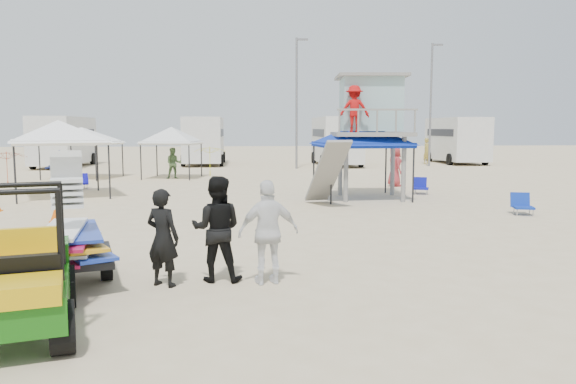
{
  "coord_description": "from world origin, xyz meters",
  "views": [
    {
      "loc": [
        -0.39,
        -7.83,
        2.55
      ],
      "look_at": [
        0.5,
        3.0,
        1.3
      ],
      "focal_mm": 35.0,
      "sensor_mm": 36.0,
      "label": 1
    }
  ],
  "objects": [
    {
      "name": "utility_cart",
      "position": [
        -3.19,
        -0.88,
        0.85
      ],
      "size": [
        1.8,
        2.63,
        1.82
      ],
      "color": "#13570D",
      "rests_on": "ground"
    },
    {
      "name": "rv_far_left",
      "position": [
        -12.0,
        29.99,
        1.8
      ],
      "size": [
        2.64,
        6.8,
        3.25
      ],
      "color": "silver",
      "rests_on": "ground"
    },
    {
      "name": "light_pole_right",
      "position": [
        12.0,
        28.5,
        4.0
      ],
      "size": [
        0.14,
        0.14,
        8.0
      ],
      "primitive_type": "cylinder",
      "color": "slate",
      "rests_on": "ground"
    },
    {
      "name": "canopy_blue",
      "position": [
        3.88,
        12.1,
        2.6
      ],
      "size": [
        3.25,
        3.25,
        3.15
      ],
      "color": "black",
      "rests_on": "ground"
    },
    {
      "name": "light_pole_left",
      "position": [
        3.0,
        27.0,
        4.0
      ],
      "size": [
        0.14,
        0.14,
        8.0
      ],
      "primitive_type": "cylinder",
      "color": "slate",
      "rests_on": "ground"
    },
    {
      "name": "umbrella_a",
      "position": [
        -10.49,
        17.1,
        0.79
      ],
      "size": [
        2.24,
        2.26,
        1.57
      ],
      "primitive_type": "imported",
      "rotation": [
        0.0,
        0.0,
        -0.38
      ],
      "color": "#B93213",
      "rests_on": "ground"
    },
    {
      "name": "beach_chair_b",
      "position": [
        7.83,
        7.93,
        0.31
      ],
      "size": [
        0.65,
        0.7,
        0.64
      ],
      "color": "#0E2D9C",
      "rests_on": "ground"
    },
    {
      "name": "ground",
      "position": [
        0.0,
        0.0,
        0.0
      ],
      "size": [
        140.0,
        140.0,
        0.0
      ],
      "primitive_type": "plane",
      "color": "beige",
      "rests_on": "ground"
    },
    {
      "name": "rv_mid_right",
      "position": [
        6.0,
        29.99,
        1.8
      ],
      "size": [
        2.64,
        7.0,
        3.25
      ],
      "color": "silver",
      "rests_on": "ground"
    },
    {
      "name": "canopy_white_b",
      "position": [
        -8.44,
        21.34,
        2.43
      ],
      "size": [
        3.7,
        3.7,
        2.98
      ],
      "color": "black",
      "rests_on": "ground"
    },
    {
      "name": "cone_near",
      "position": [
        -5.45,
        7.74,
        0.25
      ],
      "size": [
        0.34,
        0.34,
        0.5
      ],
      "primitive_type": "cone",
      "color": "#E55507",
      "rests_on": "ground"
    },
    {
      "name": "umbrella_b",
      "position": [
        -2.08,
        21.98,
        0.79
      ],
      "size": [
        1.94,
        1.97,
        1.59
      ],
      "primitive_type": "imported",
      "rotation": [
        0.0,
        0.0,
        0.13
      ],
      "color": "yellow",
      "rests_on": "ground"
    },
    {
      "name": "man_mid",
      "position": [
        -0.82,
        1.41,
        0.88
      ],
      "size": [
        0.92,
        0.76,
        1.76
      ],
      "primitive_type": "imported",
      "rotation": [
        0.0,
        0.0,
        3.03
      ],
      "color": "black",
      "rests_on": "ground"
    },
    {
      "name": "canopy_white_c",
      "position": [
        -3.92,
        20.97,
        2.44
      ],
      "size": [
        2.97,
        2.97,
        2.99
      ],
      "color": "black",
      "rests_on": "ground"
    },
    {
      "name": "beach_chair_a",
      "position": [
        -7.13,
        16.17,
        0.31
      ],
      "size": [
        0.72,
        0.81,
        0.64
      ],
      "color": "#1310B5",
      "rests_on": "ground"
    },
    {
      "name": "man_right",
      "position": [
        0.03,
        1.16,
        0.86
      ],
      "size": [
        1.07,
        0.61,
        1.71
      ],
      "primitive_type": "imported",
      "rotation": [
        0.0,
        0.0,
        3.35
      ],
      "color": "white",
      "rests_on": "ground"
    },
    {
      "name": "beach_chair_c",
      "position": [
        6.48,
        13.24,
        0.31
      ],
      "size": [
        0.68,
        0.74,
        0.64
      ],
      "color": "#0D1397",
      "rests_on": "ground"
    },
    {
      "name": "distant_beachgoers",
      "position": [
        -0.02,
        19.2,
        0.85
      ],
      "size": [
        21.63,
        16.32,
        1.81
      ],
      "color": "#2F3E8D",
      "rests_on": "ground"
    },
    {
      "name": "rv_far_right",
      "position": [
        15.0,
        31.49,
        1.8
      ],
      "size": [
        2.64,
        6.6,
        3.25
      ],
      "color": "silver",
      "rests_on": "ground"
    },
    {
      "name": "rv_mid_left",
      "position": [
        -3.0,
        31.49,
        1.8
      ],
      "size": [
        2.65,
        6.5,
        3.25
      ],
      "color": "silver",
      "rests_on": "ground"
    },
    {
      "name": "surf_trailer",
      "position": [
        -3.19,
        1.46,
        0.78
      ],
      "size": [
        1.65,
        2.36,
        1.91
      ],
      "color": "black",
      "rests_on": "ground"
    },
    {
      "name": "man_left",
      "position": [
        -1.67,
        1.16,
        0.79
      ],
      "size": [
        0.69,
        0.61,
        1.59
      ],
      "primitive_type": "imported",
      "rotation": [
        0.0,
        0.0,
        2.66
      ],
      "color": "black",
      "rests_on": "ground"
    },
    {
      "name": "canopy_white_a",
      "position": [
        -7.09,
        13.44,
        2.68
      ],
      "size": [
        4.14,
        4.14,
        3.23
      ],
      "color": "black",
      "rests_on": "ground"
    },
    {
      "name": "lifeguard_tower",
      "position": [
        4.13,
        12.09,
        3.22
      ],
      "size": [
        2.9,
        2.9,
        4.32
      ],
      "color": "gray",
      "rests_on": "ground"
    }
  ]
}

